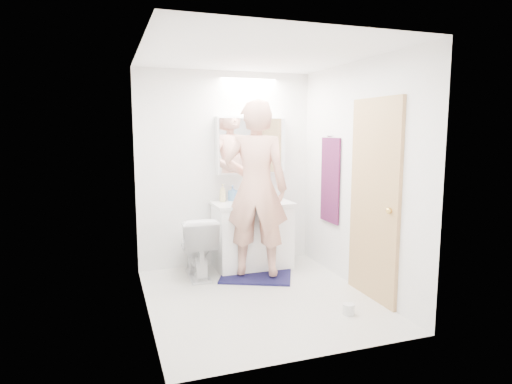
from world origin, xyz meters
name	(u,v)px	position (x,y,z in m)	size (l,w,h in m)	color
floor	(259,298)	(0.00, 0.00, 0.00)	(2.50, 2.50, 0.00)	silver
ceiling	(260,54)	(0.00, 0.00, 2.40)	(2.50, 2.50, 0.00)	white
wall_back	(226,170)	(0.00, 1.25, 1.20)	(2.50, 2.50, 0.00)	white
wall_front	(318,200)	(0.00, -1.25, 1.20)	(2.50, 2.50, 0.00)	white
wall_left	(144,185)	(-1.10, 0.00, 1.20)	(2.50, 2.50, 0.00)	white
wall_right	(357,177)	(1.10, 0.00, 1.20)	(2.50, 2.50, 0.00)	white
vanity_cabinet	(252,237)	(0.25, 0.96, 0.39)	(0.90, 0.55, 0.78)	white
countertop	(252,204)	(0.25, 0.96, 0.80)	(0.95, 0.58, 0.04)	white
sink_basin	(251,201)	(0.25, 0.99, 0.84)	(0.36, 0.36, 0.03)	white
faucet	(247,193)	(0.25, 1.19, 0.90)	(0.02, 0.02, 0.16)	silver
medicine_cabinet	(251,145)	(0.30, 1.18, 1.50)	(0.88, 0.14, 0.70)	white
mirror_panel	(253,146)	(0.30, 1.10, 1.50)	(0.84, 0.01, 0.66)	silver
toilet	(197,246)	(-0.46, 0.85, 0.36)	(0.40, 0.70, 0.72)	white
bath_rug	(256,276)	(0.17, 0.60, 0.01)	(0.80, 0.55, 0.02)	#141540
person	(256,189)	(0.17, 0.60, 1.04)	(0.72, 0.47, 1.98)	#E2A188
door	(374,200)	(1.08, -0.35, 1.00)	(0.04, 0.80, 2.00)	tan
door_knob	(389,211)	(1.04, -0.65, 0.95)	(0.06, 0.06, 0.06)	gold
towel	(330,180)	(1.08, 0.55, 1.10)	(0.02, 0.42, 1.00)	#111436
towel_hook	(330,136)	(1.07, 0.55, 1.62)	(0.02, 0.02, 0.07)	silver
soap_bottle_a	(223,193)	(-0.08, 1.11, 0.93)	(0.08, 0.08, 0.22)	#D3C788
soap_bottle_b	(233,193)	(0.05, 1.15, 0.92)	(0.09, 0.09, 0.19)	#5E92C9
toothbrush_cup	(265,196)	(0.48, 1.12, 0.86)	(0.10, 0.10, 0.09)	#446ECC
toilet_paper_roll	(349,309)	(0.65, -0.65, 0.05)	(0.11, 0.11, 0.10)	silver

